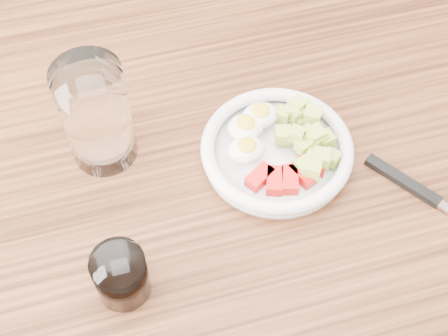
{
  "coord_description": "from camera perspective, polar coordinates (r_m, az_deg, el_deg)",
  "views": [
    {
      "loc": [
        -0.13,
        -0.4,
        1.44
      ],
      "look_at": [
        -0.01,
        0.01,
        0.8
      ],
      "focal_mm": 50.0,
      "sensor_mm": 36.0,
      "label": 1
    }
  ],
  "objects": [
    {
      "name": "coffee_glass",
      "position": [
        0.71,
        -9.4,
        -9.67
      ],
      "size": [
        0.06,
        0.06,
        0.07
      ],
      "color": "white",
      "rests_on": "dining_table"
    },
    {
      "name": "water_glass",
      "position": [
        0.78,
        -11.6,
        4.78
      ],
      "size": [
        0.08,
        0.08,
        0.15
      ],
      "primitive_type": "cylinder",
      "color": "white",
      "rests_on": "dining_table"
    },
    {
      "name": "dining_table",
      "position": [
        0.88,
        0.8,
        -5.07
      ],
      "size": [
        1.5,
        0.9,
        0.77
      ],
      "color": "brown",
      "rests_on": "ground"
    },
    {
      "name": "fork",
      "position": [
        0.82,
        17.77,
        -2.22
      ],
      "size": [
        0.14,
        0.19,
        0.01
      ],
      "color": "black",
      "rests_on": "dining_table"
    },
    {
      "name": "bowl",
      "position": [
        0.81,
        4.88,
        1.86
      ],
      "size": [
        0.2,
        0.2,
        0.05
      ],
      "color": "white",
      "rests_on": "dining_table"
    }
  ]
}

